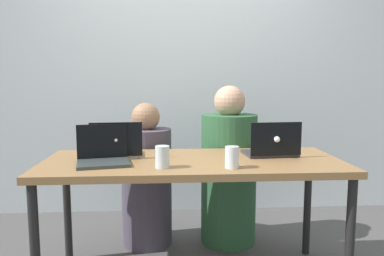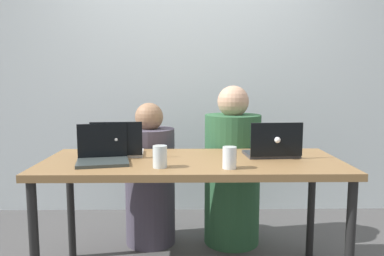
{
  "view_description": "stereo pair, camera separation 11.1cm",
  "coord_description": "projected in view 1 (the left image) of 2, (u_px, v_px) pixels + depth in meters",
  "views": [
    {
      "loc": [
        -0.14,
        -2.17,
        1.22
      ],
      "look_at": [
        0.0,
        0.07,
        0.94
      ],
      "focal_mm": 35.0,
      "sensor_mm": 36.0,
      "label": 1
    },
    {
      "loc": [
        -0.03,
        -2.17,
        1.22
      ],
      "look_at": [
        0.0,
        0.07,
        0.94
      ],
      "focal_mm": 35.0,
      "sensor_mm": 36.0,
      "label": 2
    }
  ],
  "objects": [
    {
      "name": "laptop_back_left",
      "position": [
        117.0,
        149.0,
        2.29
      ],
      "size": [
        0.33,
        0.27,
        0.22
      ],
      "rotation": [
        0.0,
        0.0,
        3.23
      ],
      "color": "silver",
      "rests_on": "desk"
    },
    {
      "name": "back_wall",
      "position": [
        183.0,
        68.0,
        3.45
      ],
      "size": [
        4.56,
        0.1,
        2.68
      ],
      "primitive_type": "cube",
      "color": "silver",
      "rests_on": "ground"
    },
    {
      "name": "person_on_left",
      "position": [
        147.0,
        182.0,
        2.78
      ],
      "size": [
        0.42,
        0.42,
        1.06
      ],
      "rotation": [
        0.0,
        0.0,
        2.98
      ],
      "color": "#46404E",
      "rests_on": "ground"
    },
    {
      "name": "water_glass_right",
      "position": [
        232.0,
        159.0,
        1.99
      ],
      "size": [
        0.07,
        0.07,
        0.12
      ],
      "color": "white",
      "rests_on": "desk"
    },
    {
      "name": "desk",
      "position": [
        193.0,
        171.0,
        2.22
      ],
      "size": [
        1.75,
        0.72,
        0.76
      ],
      "color": "olive",
      "rests_on": "ground"
    },
    {
      "name": "laptop_back_right",
      "position": [
        272.0,
        148.0,
        2.31
      ],
      "size": [
        0.33,
        0.27,
        0.22
      ],
      "rotation": [
        0.0,
        0.0,
        3.22
      ],
      "color": "#34353C",
      "rests_on": "desk"
    },
    {
      "name": "water_glass_left",
      "position": [
        162.0,
        158.0,
        2.0
      ],
      "size": [
        0.08,
        0.08,
        0.12
      ],
      "color": "silver",
      "rests_on": "desk"
    },
    {
      "name": "person_on_right",
      "position": [
        229.0,
        174.0,
        2.81
      ],
      "size": [
        0.5,
        0.5,
        1.19
      ],
      "rotation": [
        0.0,
        0.0,
        3.37
      ],
      "color": "#2D5C39",
      "rests_on": "ground"
    },
    {
      "name": "laptop_front_left",
      "position": [
        103.0,
        155.0,
        2.1
      ],
      "size": [
        0.32,
        0.28,
        0.22
      ],
      "rotation": [
        0.0,
        0.0,
        0.21
      ],
      "color": "#333B3B",
      "rests_on": "desk"
    }
  ]
}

